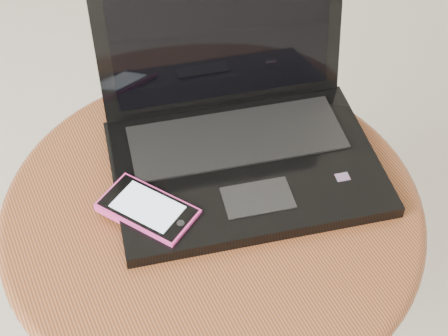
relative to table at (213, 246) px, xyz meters
name	(u,v)px	position (x,y,z in m)	size (l,w,h in m)	color
table	(213,246)	(0.00, 0.00, 0.00)	(0.56, 0.56, 0.44)	#4C1D0E
laptop	(238,129)	(0.07, 0.07, 0.14)	(0.40, 0.36, 0.23)	black
phone_black	(158,213)	(-0.07, 0.01, 0.10)	(0.12, 0.13, 0.01)	black
phone_pink	(148,210)	(-0.08, 0.01, 0.11)	(0.12, 0.14, 0.01)	#E93A97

